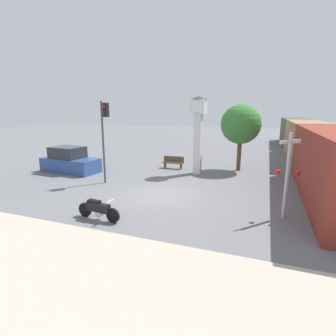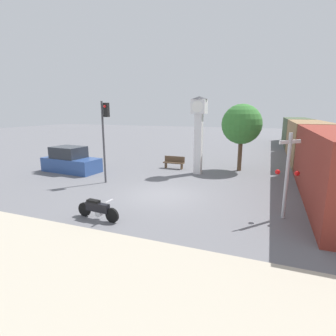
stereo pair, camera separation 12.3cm
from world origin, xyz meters
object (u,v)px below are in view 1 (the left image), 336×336
clock_tower (198,124)px  motorcycle (98,209)px  traffic_light (104,128)px  bench (173,162)px  street_tree (241,124)px  parked_car (70,161)px  freight_train (305,141)px  railroad_crossing_signal (287,172)px

clock_tower → motorcycle: bearing=-100.5°
clock_tower → traffic_light: 6.26m
motorcycle → bench: (-0.40, 10.15, 0.06)m
motorcycle → traffic_light: size_ratio=0.42×
motorcycle → street_tree: street_tree is taller
clock_tower → parked_car: (-8.68, -2.69, -2.68)m
freight_train → railroad_crossing_signal: bearing=-99.0°
motorcycle → railroad_crossing_signal: bearing=27.4°
railroad_crossing_signal → motorcycle: bearing=-157.8°
clock_tower → parked_car: bearing=-162.8°
clock_tower → bench: bearing=155.3°
traffic_light → street_tree: (7.10, 6.35, 0.06)m
motorcycle → traffic_light: bearing=125.3°
clock_tower → railroad_crossing_signal: (5.26, -6.33, -1.53)m
clock_tower → parked_car: size_ratio=1.21×
motorcycle → parked_car: 9.53m
street_tree → parked_car: size_ratio=1.10×
freight_train → street_tree: (-5.04, -6.64, 1.65)m
railroad_crossing_signal → clock_tower: bearing=129.7°
freight_train → clock_tower: bearing=-131.4°
clock_tower → railroad_crossing_signal: bearing=-50.3°
motorcycle → bench: size_ratio=1.26×
traffic_light → bench: traffic_light is taller
traffic_light → street_tree: bearing=41.8°
street_tree → parked_car: 12.49m
motorcycle → street_tree: (4.31, 11.18, 2.93)m
street_tree → bench: bearing=-167.6°
freight_train → street_tree: street_tree is taller
railroad_crossing_signal → bench: size_ratio=2.17×
railroad_crossing_signal → freight_train: bearing=81.0°
motorcycle → traffic_light: traffic_light is taller
bench → clock_tower: bearing=-24.7°
motorcycle → clock_tower: size_ratio=0.38×
freight_train → street_tree: size_ratio=7.24×
railroad_crossing_signal → street_tree: (-2.67, 8.34, 1.45)m
clock_tower → freight_train: size_ratio=0.15×
motorcycle → parked_car: parked_car is taller
motorcycle → bench: 10.16m
clock_tower → street_tree: bearing=37.6°
traffic_light → railroad_crossing_signal: traffic_light is taller
freight_train → street_tree: bearing=-127.2°
freight_train → railroad_crossing_signal: size_ratio=9.99×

